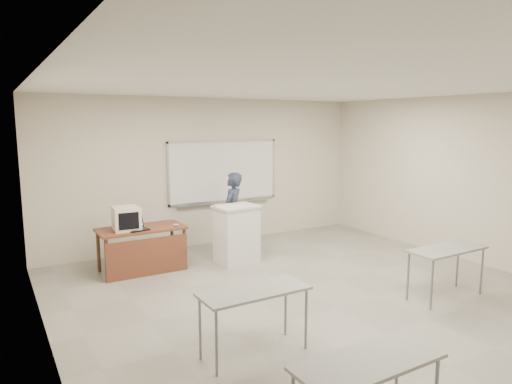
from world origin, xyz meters
TOP-DOWN VIEW (x-y plane):
  - floor at (0.00, 0.00)m, footprint 7.00×8.00m
  - whiteboard at (0.30, 3.97)m, footprint 2.48×0.10m
  - student_desks at (-0.00, -1.35)m, footprint 4.40×2.20m
  - instructor_desk at (-1.80, 2.82)m, footprint 1.43×0.71m
  - podium at (-0.20, 2.50)m, footprint 0.74×0.54m
  - crt_monitor at (-2.05, 2.90)m, footprint 0.42×0.47m
  - laptop at (-1.90, 2.80)m, footprint 0.33×0.30m
  - mouse at (-1.25, 2.73)m, footprint 0.13×0.11m
  - keyboard at (-0.35, 2.58)m, footprint 0.45×0.21m
  - presenter at (0.04, 3.11)m, footprint 0.68×0.66m

SIDE VIEW (x-z plane):
  - floor at x=0.00m, z-range -0.01..0.00m
  - podium at x=-0.20m, z-range 0.00..1.05m
  - instructor_desk at x=-1.80m, z-range 0.17..0.92m
  - student_desks at x=0.00m, z-range 0.31..1.04m
  - mouse at x=-1.25m, z-range 0.75..0.79m
  - presenter at x=0.04m, z-range 0.00..1.57m
  - laptop at x=-1.90m, z-range 0.69..0.93m
  - crt_monitor at x=-2.05m, z-range 0.74..1.14m
  - keyboard at x=-0.35m, z-range 1.05..1.07m
  - whiteboard at x=0.30m, z-range 0.83..2.14m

